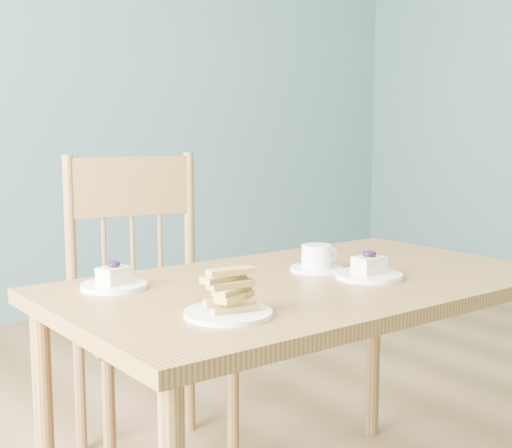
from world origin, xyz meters
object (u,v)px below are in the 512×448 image
object	(u,v)px
dining_chair	(148,307)
cheesecake_plate_near	(369,271)
biscotti_plate	(228,300)
dining_table	(306,306)
coffee_cup	(317,260)
cheesecake_plate_far	(114,281)

from	to	relation	value
dining_chair	cheesecake_plate_near	size ratio (longest dim) A/B	5.71
cheesecake_plate_near	biscotti_plate	size ratio (longest dim) A/B	0.93
dining_table	coffee_cup	size ratio (longest dim) A/B	9.08
dining_table	cheesecake_plate_far	world-z (taller)	cheesecake_plate_far
dining_table	biscotti_plate	size ratio (longest dim) A/B	6.97
dining_chair	biscotti_plate	size ratio (longest dim) A/B	5.32
dining_chair	cheesecake_plate_far	bearing A→B (deg)	-116.64
dining_chair	cheesecake_plate_near	world-z (taller)	dining_chair
coffee_cup	dining_table	bearing A→B (deg)	-130.53
cheesecake_plate_near	biscotti_plate	bearing A→B (deg)	-170.38
cheesecake_plate_near	biscotti_plate	distance (m)	0.52
coffee_cup	biscotti_plate	distance (m)	0.53
coffee_cup	cheesecake_plate_far	bearing A→B (deg)	179.01
dining_table	cheesecake_plate_near	distance (m)	0.19
biscotti_plate	cheesecake_plate_near	bearing A→B (deg)	9.62
dining_table	cheesecake_plate_near	xyz separation A→B (m)	(0.15, -0.08, 0.09)
dining_table	coffee_cup	xyz separation A→B (m)	(0.10, 0.07, 0.10)
coffee_cup	biscotti_plate	world-z (taller)	biscotti_plate
dining_table	biscotti_plate	bearing A→B (deg)	-155.91
dining_chair	biscotti_plate	distance (m)	0.88
cheesecake_plate_near	coffee_cup	bearing A→B (deg)	106.94
coffee_cup	dining_chair	bearing A→B (deg)	125.74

